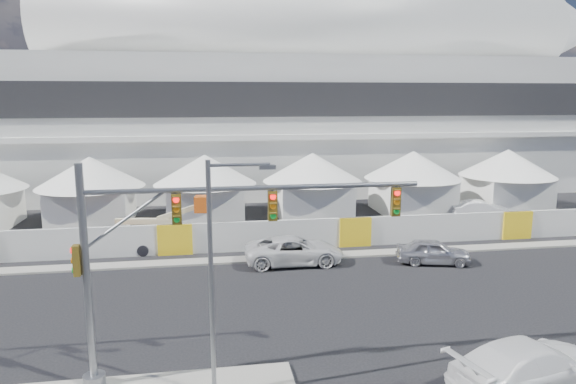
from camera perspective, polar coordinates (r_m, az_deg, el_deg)
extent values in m
plane|color=black|center=(21.18, 2.63, -17.85)|extent=(160.00, 160.00, 0.00)
cube|color=gray|center=(40.17, 27.85, -5.13)|extent=(80.00, 1.20, 0.12)
cube|color=silver|center=(61.46, 2.05, 7.69)|extent=(80.00, 24.00, 14.00)
cube|color=black|center=(49.52, 4.83, 10.21)|extent=(68.00, 0.30, 3.20)
cube|color=silver|center=(49.42, 4.83, 6.15)|extent=(72.00, 0.80, 0.50)
cylinder|color=silver|center=(59.92, 2.51, 17.94)|extent=(57.60, 8.40, 8.40)
cylinder|color=silver|center=(60.30, 4.46, 17.47)|extent=(51.60, 6.80, 6.80)
cylinder|color=silver|center=(60.74, 6.37, 16.99)|extent=(45.60, 5.20, 5.20)
cone|color=silver|center=(73.81, 29.36, 15.42)|extent=(8.00, 7.60, 7.60)
cube|color=white|center=(44.05, -20.90, -1.36)|extent=(6.00, 6.00, 3.00)
cone|color=white|center=(43.61, -21.13, 2.11)|extent=(8.40, 8.40, 2.40)
cube|color=white|center=(43.09, -9.11, -1.05)|extent=(6.00, 6.00, 3.00)
cone|color=white|center=(42.64, -9.22, 2.51)|extent=(8.40, 8.40, 2.40)
cube|color=white|center=(43.99, 2.69, -0.69)|extent=(6.00, 6.00, 3.00)
cone|color=white|center=(43.55, 2.72, 2.80)|extent=(8.40, 8.40, 2.40)
cube|color=white|center=(46.65, 13.58, -0.33)|extent=(6.00, 6.00, 3.00)
cone|color=white|center=(46.23, 13.72, 2.96)|extent=(8.40, 8.40, 2.40)
cube|color=white|center=(50.78, 23.00, -0.01)|extent=(6.00, 6.00, 3.00)
cone|color=white|center=(50.39, 23.22, 3.01)|extent=(8.40, 8.40, 2.40)
cube|color=silver|center=(35.37, 7.42, -4.39)|extent=(70.00, 0.25, 2.00)
imported|color=#BABABF|center=(32.76, 15.84, -6.38)|extent=(2.80, 4.72, 1.51)
imported|color=silver|center=(31.48, 0.68, -6.51)|extent=(2.83, 6.04, 1.67)
imported|color=white|center=(20.52, 25.34, -17.09)|extent=(4.00, 6.61, 1.79)
imported|color=white|center=(45.63, 20.62, -1.88)|extent=(2.57, 4.95, 1.55)
cylinder|color=slate|center=(18.70, -21.45, -8.96)|extent=(0.26, 0.26, 7.82)
cylinder|color=slate|center=(20.20, -20.70, -18.95)|extent=(0.76, 0.76, 0.40)
cylinder|color=slate|center=(17.59, -3.46, 0.45)|extent=(11.53, 0.17, 0.17)
cube|color=#594714|center=(17.66, -12.27, -1.86)|extent=(0.32, 0.22, 1.05)
cube|color=#594714|center=(17.77, -1.72, -1.54)|extent=(0.32, 0.22, 1.05)
cube|color=#594714|center=(18.86, 11.88, -1.06)|extent=(0.32, 0.22, 1.05)
cube|color=#594714|center=(18.56, -22.41, -7.05)|extent=(0.22, 0.32, 1.05)
cylinder|color=slate|center=(17.10, -8.53, -9.86)|extent=(0.16, 0.16, 7.99)
cylinder|color=slate|center=(16.20, -5.44, 3.02)|extent=(1.95, 0.11, 0.11)
cube|color=slate|center=(16.30, -2.31, 2.79)|extent=(0.53, 0.22, 0.13)
cube|color=#C04B12|center=(35.47, -17.37, -5.48)|extent=(3.93, 2.18, 1.14)
cube|color=beige|center=(34.93, -15.49, -3.07)|extent=(3.94, 0.93, 0.36)
cube|color=beige|center=(34.61, -11.79, -1.98)|extent=(3.06, 0.75, 1.25)
cube|color=#C04B12|center=(34.46, -9.41, -1.07)|extent=(1.06, 1.06, 1.04)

